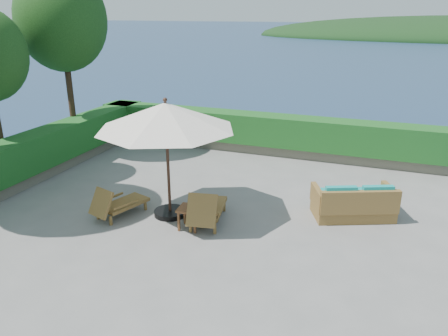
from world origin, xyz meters
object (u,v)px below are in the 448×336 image
(side_table, at_px, (189,211))
(lounge_left, at_px, (117,203))
(patio_umbrella, at_px, (166,117))
(wicker_loveseat, at_px, (354,204))
(lounge_right, at_px, (207,209))

(side_table, bearing_deg, lounge_left, -178.52)
(patio_umbrella, xyz_separation_m, lounge_left, (-1.15, -0.51, -2.09))
(wicker_loveseat, bearing_deg, lounge_right, -177.24)
(lounge_left, relative_size, lounge_right, 0.90)
(lounge_right, xyz_separation_m, side_table, (-0.28, -0.34, 0.04))
(patio_umbrella, bearing_deg, lounge_right, -6.85)
(lounge_right, xyz_separation_m, wicker_loveseat, (3.16, 1.52, -0.03))
(lounge_left, distance_m, side_table, 1.88)
(lounge_left, bearing_deg, patio_umbrella, 42.50)
(lounge_right, distance_m, wicker_loveseat, 3.50)
(patio_umbrella, bearing_deg, wicker_loveseat, 18.52)
(patio_umbrella, bearing_deg, side_table, -32.29)
(patio_umbrella, xyz_separation_m, wicker_loveseat, (4.17, 1.40, -2.07))
(patio_umbrella, distance_m, lounge_left, 2.44)
(side_table, bearing_deg, wicker_loveseat, 28.44)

